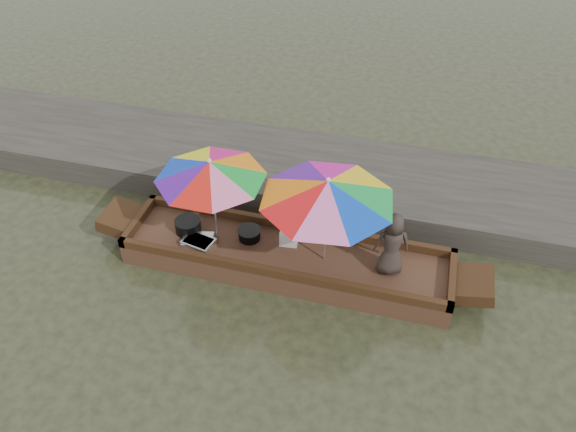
% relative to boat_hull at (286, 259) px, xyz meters
% --- Properties ---
extents(water, '(80.00, 80.00, 0.00)m').
position_rel_boat_hull_xyz_m(water, '(0.00, 0.00, -0.17)').
color(water, '#272B1E').
rests_on(water, ground).
extents(dock, '(22.00, 2.20, 0.50)m').
position_rel_boat_hull_xyz_m(dock, '(0.00, 2.20, 0.08)').
color(dock, '#2D2B26').
rests_on(dock, ground).
extents(boat_hull, '(5.15, 1.20, 0.35)m').
position_rel_boat_hull_xyz_m(boat_hull, '(0.00, 0.00, 0.00)').
color(boat_hull, '#422619').
rests_on(boat_hull, water).
extents(cooking_pot, '(0.42, 0.42, 0.22)m').
position_rel_boat_hull_xyz_m(cooking_pot, '(-1.67, 0.05, 0.28)').
color(cooking_pot, black).
rests_on(cooking_pot, boat_hull).
extents(tray_crayfish, '(0.54, 0.43, 0.09)m').
position_rel_boat_hull_xyz_m(tray_crayfish, '(-1.39, -0.21, 0.22)').
color(tray_crayfish, silver).
rests_on(tray_crayfish, boat_hull).
extents(tray_scallop, '(0.55, 0.44, 0.06)m').
position_rel_boat_hull_xyz_m(tray_scallop, '(-1.43, -0.14, 0.21)').
color(tray_scallop, silver).
rests_on(tray_scallop, boat_hull).
extents(charcoal_grill, '(0.35, 0.35, 0.16)m').
position_rel_boat_hull_xyz_m(charcoal_grill, '(-0.65, 0.14, 0.26)').
color(charcoal_grill, black).
rests_on(charcoal_grill, boat_hull).
extents(supply_bag, '(0.30, 0.25, 0.26)m').
position_rel_boat_hull_xyz_m(supply_bag, '(-0.01, 0.20, 0.30)').
color(supply_bag, silver).
rests_on(supply_bag, boat_hull).
extents(vendor, '(0.60, 0.47, 1.08)m').
position_rel_boat_hull_xyz_m(vendor, '(1.59, 0.01, 0.71)').
color(vendor, '#342B25').
rests_on(vendor, boat_hull).
extents(umbrella_bow, '(2.18, 2.18, 1.55)m').
position_rel_boat_hull_xyz_m(umbrella_bow, '(-1.14, 0.00, 0.95)').
color(umbrella_bow, green).
rests_on(umbrella_bow, boat_hull).
extents(umbrella_stern, '(2.44, 2.44, 1.55)m').
position_rel_boat_hull_xyz_m(umbrella_stern, '(0.60, 0.00, 0.95)').
color(umbrella_stern, green).
rests_on(umbrella_stern, boat_hull).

